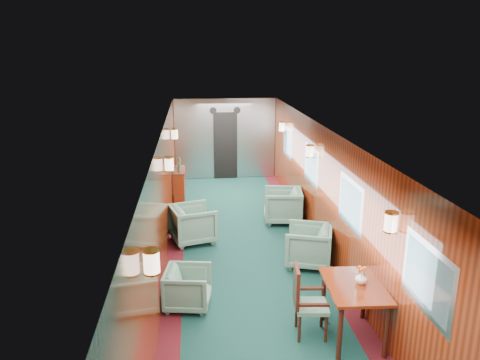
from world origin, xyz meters
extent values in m
plane|color=#0E322C|center=(0.00, 0.00, 0.00)|extent=(12.00, 12.00, 0.00)
cube|color=silver|center=(0.00, 0.00, 2.35)|extent=(3.00, 12.00, 0.10)
cube|color=silver|center=(0.00, 0.00, 2.36)|extent=(1.20, 12.00, 0.06)
cube|color=maroon|center=(0.00, 6.00, 1.20)|extent=(3.00, 0.10, 2.40)
cube|color=maroon|center=(-1.50, 0.00, 1.20)|extent=(0.10, 12.00, 2.40)
cube|color=maroon|center=(1.50, 0.00, 1.20)|extent=(0.10, 12.00, 2.40)
cube|color=#390B10|center=(-1.35, 0.00, 0.00)|extent=(0.30, 12.00, 0.01)
cube|color=#390B10|center=(1.35, 0.00, 0.00)|extent=(0.30, 12.00, 0.01)
cube|color=#AEB1B5|center=(0.00, 5.92, 1.20)|extent=(2.98, 0.12, 2.38)
cube|color=black|center=(0.00, 5.84, 1.00)|extent=(0.70, 0.06, 2.00)
cylinder|color=black|center=(-0.35, 5.85, 2.05)|extent=(0.20, 0.04, 0.20)
cylinder|color=black|center=(0.35, 5.85, 2.05)|extent=(0.20, 0.04, 0.20)
cube|color=#ADAFB4|center=(1.49, -3.50, 1.45)|extent=(0.02, 1.10, 0.80)
cube|color=#435F65|center=(1.48, -3.50, 1.45)|extent=(0.01, 0.96, 0.66)
cube|color=#ADAFB4|center=(1.49, -1.00, 1.45)|extent=(0.02, 1.10, 0.80)
cube|color=#435F65|center=(1.48, -1.00, 1.45)|extent=(0.01, 0.96, 0.66)
cube|color=#ADAFB4|center=(1.49, 1.50, 1.45)|extent=(0.02, 1.10, 0.80)
cube|color=#435F65|center=(1.48, 1.50, 1.45)|extent=(0.01, 0.96, 0.66)
cube|color=#ADAFB4|center=(1.49, 4.00, 1.45)|extent=(0.02, 1.10, 0.80)
cube|color=#435F65|center=(1.48, 4.00, 1.45)|extent=(0.01, 0.96, 0.66)
cylinder|color=#FFE7C6|center=(-1.40, -3.50, 1.80)|extent=(0.16, 0.16, 0.24)
cylinder|color=gold|center=(-1.40, -3.50, 1.68)|extent=(0.17, 0.17, 0.02)
cylinder|color=#FFE7C6|center=(1.40, -2.70, 1.80)|extent=(0.16, 0.16, 0.24)
cylinder|color=gold|center=(1.40, -2.70, 1.68)|extent=(0.17, 0.17, 0.02)
cylinder|color=#FFE7C6|center=(-1.40, 0.50, 1.80)|extent=(0.16, 0.16, 0.24)
cylinder|color=gold|center=(-1.40, 0.50, 1.68)|extent=(0.17, 0.17, 0.02)
cylinder|color=#FFE7C6|center=(1.40, 1.30, 1.80)|extent=(0.16, 0.16, 0.24)
cylinder|color=gold|center=(1.40, 1.30, 1.68)|extent=(0.17, 0.17, 0.02)
cylinder|color=#FFE7C6|center=(-1.40, 3.50, 1.80)|extent=(0.16, 0.16, 0.24)
cylinder|color=gold|center=(-1.40, 3.50, 1.68)|extent=(0.17, 0.17, 0.02)
cylinder|color=#FFE7C6|center=(1.40, 4.30, 1.80)|extent=(0.16, 0.16, 0.24)
cylinder|color=gold|center=(1.40, 4.30, 1.68)|extent=(0.17, 0.17, 0.02)
cube|color=maroon|center=(1.13, -2.39, 0.78)|extent=(0.80, 1.10, 0.04)
cylinder|color=#38160C|center=(0.81, -2.83, 0.38)|extent=(0.06, 0.06, 0.76)
cylinder|color=#38160C|center=(1.41, -2.86, 0.38)|extent=(0.06, 0.06, 0.76)
cylinder|color=#38160C|center=(0.85, -1.91, 0.38)|extent=(0.06, 0.06, 0.76)
cylinder|color=#38160C|center=(1.45, -1.94, 0.38)|extent=(0.06, 0.06, 0.76)
cube|color=#1F4A3F|center=(0.59, -2.26, 0.43)|extent=(0.47, 0.47, 0.06)
cube|color=#38160C|center=(0.37, -2.24, 0.73)|extent=(0.09, 0.40, 0.56)
cube|color=#1F4A3F|center=(0.40, -2.24, 0.68)|extent=(0.05, 0.30, 0.34)
cube|color=#38160C|center=(0.57, -2.47, 0.58)|extent=(0.40, 0.09, 0.04)
cube|color=#38160C|center=(0.61, -2.04, 0.58)|extent=(0.40, 0.09, 0.04)
cylinder|color=#38160C|center=(0.39, -2.42, 0.20)|extent=(0.04, 0.04, 0.40)
cylinder|color=#38160C|center=(0.75, -2.46, 0.20)|extent=(0.04, 0.04, 0.40)
cylinder|color=#38160C|center=(0.43, -2.06, 0.20)|extent=(0.04, 0.04, 0.40)
cylinder|color=#38160C|center=(0.78, -2.10, 0.20)|extent=(0.04, 0.04, 0.40)
cube|color=maroon|center=(-1.34, 3.78, 0.42)|extent=(0.28, 0.92, 0.83)
cube|color=#38160C|center=(-1.33, 3.78, 0.83)|extent=(0.30, 0.94, 0.02)
cylinder|color=#24492A|center=(-1.32, 3.55, 0.95)|extent=(0.07, 0.07, 0.22)
cylinder|color=#24492A|center=(-1.32, 3.87, 0.98)|extent=(0.06, 0.06, 0.28)
cylinder|color=gold|center=(-1.32, 4.06, 0.93)|extent=(0.08, 0.08, 0.18)
imported|color=white|center=(1.22, -2.35, 0.88)|extent=(0.18, 0.18, 0.16)
imported|color=#1F4A3F|center=(-1.10, -1.36, 0.31)|extent=(0.78, 0.76, 0.62)
imported|color=#1F4A3F|center=(-1.00, 1.13, 0.38)|extent=(1.03, 1.02, 0.76)
imported|color=#1F4A3F|center=(1.07, -0.14, 0.37)|extent=(1.01, 1.00, 0.74)
imported|color=#1F4A3F|center=(1.02, 2.05, 0.38)|extent=(0.95, 0.93, 0.77)
camera|label=1|loc=(-0.96, -7.78, 3.84)|focal=35.00mm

